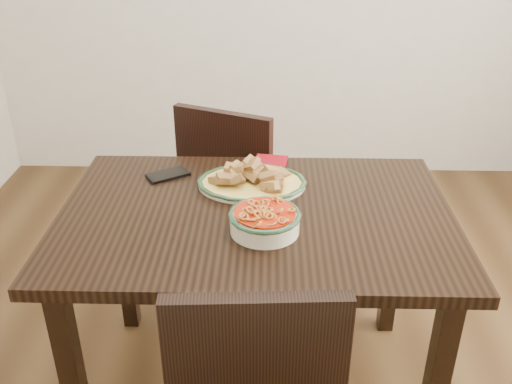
{
  "coord_description": "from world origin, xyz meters",
  "views": [
    {
      "loc": [
        -0.07,
        -1.7,
        1.65
      ],
      "look_at": [
        -0.11,
        -0.11,
        0.81
      ],
      "focal_mm": 40.0,
      "sensor_mm": 36.0,
      "label": 1
    }
  ],
  "objects_px": {
    "smartphone": "(168,175)",
    "fish_plate": "(252,174)",
    "dining_table": "(256,237)",
    "chair_far": "(236,189)",
    "noodle_bowl": "(265,218)"
  },
  "relations": [
    {
      "from": "chair_far",
      "to": "noodle_bowl",
      "type": "distance_m",
      "value": 0.81
    },
    {
      "from": "chair_far",
      "to": "noodle_bowl",
      "type": "bearing_deg",
      "value": 123.07
    },
    {
      "from": "chair_far",
      "to": "fish_plate",
      "type": "bearing_deg",
      "value": 123.58
    },
    {
      "from": "fish_plate",
      "to": "smartphone",
      "type": "relative_size",
      "value": 2.54
    },
    {
      "from": "dining_table",
      "to": "smartphone",
      "type": "height_order",
      "value": "smartphone"
    },
    {
      "from": "fish_plate",
      "to": "smartphone",
      "type": "height_order",
      "value": "fish_plate"
    },
    {
      "from": "dining_table",
      "to": "chair_far",
      "type": "distance_m",
      "value": 0.66
    },
    {
      "from": "chair_far",
      "to": "noodle_bowl",
      "type": "height_order",
      "value": "chair_far"
    },
    {
      "from": "dining_table",
      "to": "fish_plate",
      "type": "height_order",
      "value": "fish_plate"
    },
    {
      "from": "noodle_bowl",
      "to": "smartphone",
      "type": "distance_m",
      "value": 0.5
    },
    {
      "from": "fish_plate",
      "to": "chair_far",
      "type": "bearing_deg",
      "value": 100.61
    },
    {
      "from": "smartphone",
      "to": "noodle_bowl",
      "type": "bearing_deg",
      "value": -78.55
    },
    {
      "from": "dining_table",
      "to": "noodle_bowl",
      "type": "bearing_deg",
      "value": -75.65
    },
    {
      "from": "smartphone",
      "to": "fish_plate",
      "type": "bearing_deg",
      "value": -45.8
    },
    {
      "from": "dining_table",
      "to": "smartphone",
      "type": "relative_size",
      "value": 8.65
    }
  ]
}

